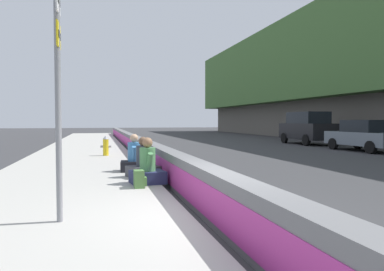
# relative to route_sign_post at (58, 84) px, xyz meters

# --- Properties ---
(ground_plane) EXTENTS (160.00, 160.00, 0.00)m
(ground_plane) POSITION_rel_route_sign_post_xyz_m (-0.26, -2.47, -2.21)
(ground_plane) COLOR #353538
(ground_plane) RESTS_ON ground
(sidewalk_strip) EXTENTS (80.00, 4.40, 0.14)m
(sidewalk_strip) POSITION_rel_route_sign_post_xyz_m (-0.26, 0.18, -2.14)
(sidewalk_strip) COLOR #A8A59E
(sidewalk_strip) RESTS_ON ground_plane
(jersey_barrier) EXTENTS (76.00, 0.45, 0.85)m
(jersey_barrier) POSITION_rel_route_sign_post_xyz_m (-0.26, -2.47, -1.79)
(jersey_barrier) COLOR slate
(jersey_barrier) RESTS_ON ground_plane
(route_sign_post) EXTENTS (0.44, 0.09, 3.60)m
(route_sign_post) POSITION_rel_route_sign_post_xyz_m (0.00, 0.00, 0.00)
(route_sign_post) COLOR gray
(route_sign_post) RESTS_ON sidewalk_strip
(fire_hydrant) EXTENTS (0.26, 0.46, 0.88)m
(fire_hydrant) POSITION_rel_route_sign_post_xyz_m (10.45, -0.88, -1.62)
(fire_hydrant) COLOR gold
(fire_hydrant) RESTS_ON sidewalk_strip
(seated_person_foreground) EXTENTS (0.78, 0.88, 1.12)m
(seated_person_foreground) POSITION_rel_route_sign_post_xyz_m (3.01, -1.73, -1.72)
(seated_person_foreground) COLOR #23284C
(seated_person_foreground) RESTS_ON sidewalk_strip
(seated_person_middle) EXTENTS (0.88, 0.95, 1.09)m
(seated_person_middle) POSITION_rel_route_sign_post_xyz_m (4.07, -1.75, -1.73)
(seated_person_middle) COLOR #424247
(seated_person_middle) RESTS_ON sidewalk_strip
(seated_person_rear) EXTENTS (0.76, 0.87, 1.13)m
(seated_person_rear) POSITION_rel_route_sign_post_xyz_m (5.25, -1.62, -1.72)
(seated_person_rear) COLOR black
(seated_person_rear) RESTS_ON sidewalk_strip
(backpack) EXTENTS (0.32, 0.28, 0.40)m
(backpack) POSITION_rel_route_sign_post_xyz_m (2.48, -1.47, -1.88)
(backpack) COLOR #4C7A3D
(backpack) RESTS_ON sidewalk_strip
(parked_car_third) EXTENTS (4.54, 2.04, 1.71)m
(parked_car_third) POSITION_rel_route_sign_post_xyz_m (10.90, -14.63, -1.35)
(parked_car_third) COLOR slate
(parked_car_third) RESTS_ON ground_plane
(parked_car_fourth) EXTENTS (4.86, 2.19, 2.28)m
(parked_car_fourth) POSITION_rel_route_sign_post_xyz_m (16.82, -14.82, -1.03)
(parked_car_fourth) COLOR black
(parked_car_fourth) RESTS_ON ground_plane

